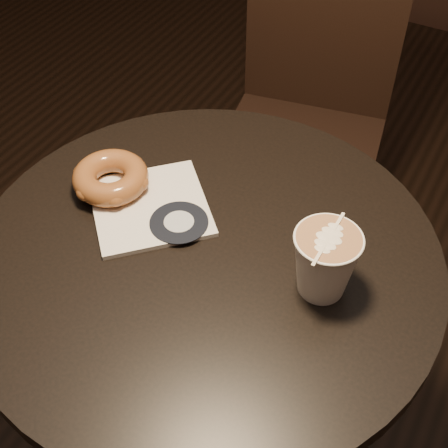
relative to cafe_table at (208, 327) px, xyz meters
The scene contains 5 objects.
cafe_table is the anchor object (origin of this frame).
chair 0.75m from the cafe_table, 99.79° to the left, with size 0.45×0.45×0.97m.
pastry_bag 0.24m from the cafe_table, 164.46° to the left, with size 0.17×0.17×0.01m, color white.
doughnut 0.30m from the cafe_table, 168.71° to the left, with size 0.12×0.12×0.04m, color brown.
latte_cup 0.31m from the cafe_table, ahead, with size 0.09×0.09×0.10m, color white, non-canonical shape.
Camera 1 is at (0.32, -0.52, 1.44)m, focal length 50.00 mm.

